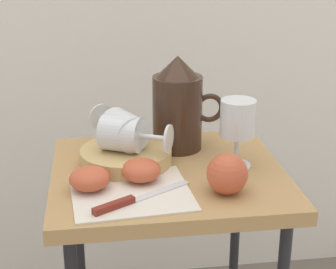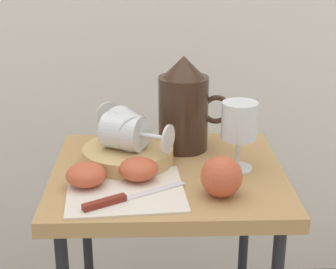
{
  "view_description": "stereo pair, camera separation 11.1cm",
  "coord_description": "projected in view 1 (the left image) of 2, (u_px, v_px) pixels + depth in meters",
  "views": [
    {
      "loc": [
        -0.14,
        -1.03,
        1.16
      ],
      "look_at": [
        0.0,
        0.0,
        0.77
      ],
      "focal_mm": 58.26,
      "sensor_mm": 36.0,
      "label": 1
    },
    {
      "loc": [
        -0.03,
        -1.04,
        1.16
      ],
      "look_at": [
        0.0,
        0.0,
        0.77
      ],
      "focal_mm": 58.26,
      "sensor_mm": 36.0,
      "label": 2
    }
  ],
  "objects": [
    {
      "name": "curtain_drape",
      "position": [
        139.0,
        6.0,
        1.64
      ],
      "size": [
        2.4,
        0.03,
        1.88
      ],
      "primitive_type": "cube",
      "color": "silver",
      "rests_on": "ground_plane"
    },
    {
      "name": "table",
      "position": [
        168.0,
        205.0,
        1.17
      ],
      "size": [
        0.48,
        0.43,
        0.69
      ],
      "color": "#AD8451",
      "rests_on": "ground_plane"
    },
    {
      "name": "linen_napkin",
      "position": [
        131.0,
        193.0,
        1.04
      ],
      "size": [
        0.24,
        0.22,
        0.0
      ],
      "primitive_type": "cube",
      "rotation": [
        0.0,
        0.0,
        0.08
      ],
      "color": "silver",
      "rests_on": "table"
    },
    {
      "name": "basket_tray",
      "position": [
        126.0,
        157.0,
        1.16
      ],
      "size": [
        0.2,
        0.2,
        0.03
      ],
      "primitive_type": "cylinder",
      "color": "tan",
      "rests_on": "table"
    },
    {
      "name": "pitcher",
      "position": [
        178.0,
        111.0,
        1.23
      ],
      "size": [
        0.16,
        0.11,
        0.22
      ],
      "color": "#382319",
      "rests_on": "table"
    },
    {
      "name": "wine_glass_upright",
      "position": [
        238.0,
        122.0,
        1.12
      ],
      "size": [
        0.07,
        0.07,
        0.15
      ],
      "color": "silver",
      "rests_on": "table"
    },
    {
      "name": "wine_glass_tipped_near",
      "position": [
        124.0,
        134.0,
        1.14
      ],
      "size": [
        0.16,
        0.12,
        0.08
      ],
      "color": "silver",
      "rests_on": "basket_tray"
    },
    {
      "name": "wine_glass_tipped_far",
      "position": [
        123.0,
        129.0,
        1.16
      ],
      "size": [
        0.13,
        0.17,
        0.08
      ],
      "color": "silver",
      "rests_on": "basket_tray"
    },
    {
      "name": "apple_half_left",
      "position": [
        90.0,
        178.0,
        1.04
      ],
      "size": [
        0.08,
        0.08,
        0.04
      ],
      "primitive_type": "ellipsoid",
      "color": "#C15133",
      "rests_on": "linen_napkin"
    },
    {
      "name": "apple_half_right",
      "position": [
        141.0,
        170.0,
        1.08
      ],
      "size": [
        0.08,
        0.08,
        0.04
      ],
      "primitive_type": "ellipsoid",
      "color": "#C15133",
      "rests_on": "linen_napkin"
    },
    {
      "name": "apple_whole",
      "position": [
        227.0,
        174.0,
        1.03
      ],
      "size": [
        0.08,
        0.08,
        0.08
      ],
      "primitive_type": "sphere",
      "color": "#C15133",
      "rests_on": "table"
    },
    {
      "name": "knife",
      "position": [
        129.0,
        201.0,
        0.99
      ],
      "size": [
        0.19,
        0.12,
        0.01
      ],
      "color": "silver",
      "rests_on": "linen_napkin"
    }
  ]
}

